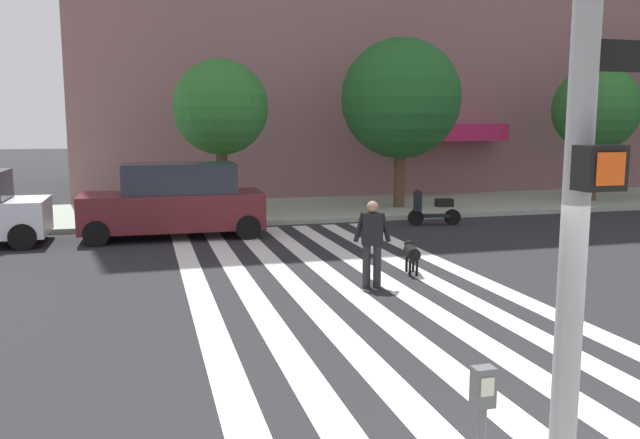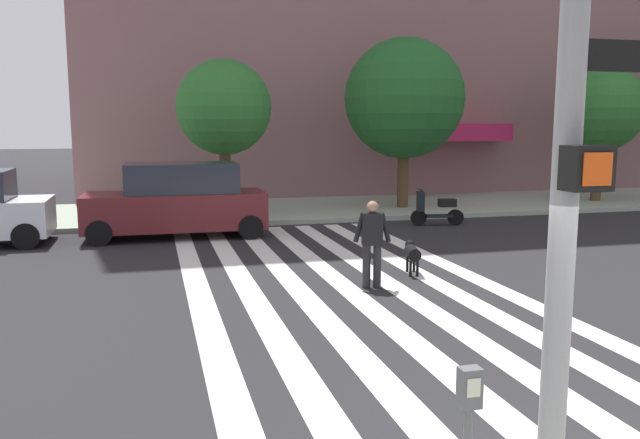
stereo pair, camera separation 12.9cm
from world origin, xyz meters
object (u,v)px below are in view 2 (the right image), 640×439
object	(u,v)px
traffic_light_pole	(580,42)
parked_scooter	(437,210)
street_tree_nearest	(224,108)
street_tree_further	(601,109)
parked_car_behind_first	(177,201)
pedestrian_dog_walker	(372,239)
dog_on_leash	(412,253)
street_tree_middle	(404,99)

from	to	relation	value
traffic_light_pole	parked_scooter	world-z (taller)	traffic_light_pole
street_tree_nearest	street_tree_further	distance (m)	14.25
parked_car_behind_first	street_tree_nearest	world-z (taller)	street_tree_nearest
parked_scooter	traffic_light_pole	bearing A→B (deg)	-112.22
parked_car_behind_first	pedestrian_dog_walker	distance (m)	7.37
parked_car_behind_first	dog_on_leash	world-z (taller)	parked_car_behind_first
traffic_light_pole	parked_scooter	size ratio (longest dim) A/B	3.57
street_tree_middle	pedestrian_dog_walker	world-z (taller)	street_tree_middle
street_tree_middle	pedestrian_dog_walker	size ratio (longest dim) A/B	3.59
street_tree_nearest	parked_car_behind_first	bearing A→B (deg)	-117.24
street_tree_middle	street_tree_further	world-z (taller)	street_tree_middle
parked_car_behind_first	pedestrian_dog_walker	bearing A→B (deg)	-63.71
street_tree_nearest	traffic_light_pole	bearing A→B (deg)	-89.16
traffic_light_pole	parked_scooter	xyz separation A→B (m)	(5.79, 14.17, -3.04)
traffic_light_pole	street_tree_middle	xyz separation A→B (m)	(6.02, 17.54, 0.42)
street_tree_nearest	street_tree_middle	world-z (taller)	street_tree_middle
traffic_light_pole	street_tree_further	size ratio (longest dim) A/B	1.13
street_tree_middle	dog_on_leash	size ratio (longest dim) A/B	6.01
parked_car_behind_first	parked_scooter	distance (m)	7.74
traffic_light_pole	street_tree_middle	size ratio (longest dim) A/B	0.98
street_tree_nearest	pedestrian_dog_walker	size ratio (longest dim) A/B	3.04
traffic_light_pole	street_tree_further	distance (m)	22.38
street_tree_further	parked_car_behind_first	bearing A→B (deg)	-168.10
parked_car_behind_first	street_tree_further	world-z (taller)	street_tree_further
parked_car_behind_first	parked_scooter	xyz separation A→B (m)	(7.72, 0.06, -0.51)
dog_on_leash	parked_scooter	bearing A→B (deg)	60.50
traffic_light_pole	parked_car_behind_first	bearing A→B (deg)	97.80
traffic_light_pole	street_tree_nearest	distance (m)	17.37
traffic_light_pole	pedestrian_dog_walker	bearing A→B (deg)	79.95
parked_car_behind_first	street_tree_further	size ratio (longest dim) A/B	0.94
traffic_light_pole	street_tree_middle	bearing A→B (deg)	71.04
street_tree_middle	dog_on_leash	distance (m)	10.42
parked_car_behind_first	street_tree_further	distance (m)	16.50
street_tree_middle	street_tree_nearest	bearing A→B (deg)	-178.46
street_tree_nearest	dog_on_leash	world-z (taller)	street_tree_nearest
parked_scooter	street_tree_nearest	world-z (taller)	street_tree_nearest
street_tree_nearest	pedestrian_dog_walker	xyz separation A→B (m)	(1.58, -9.86, -2.65)
street_tree_nearest	dog_on_leash	size ratio (longest dim) A/B	5.08
street_tree_nearest	street_tree_middle	size ratio (longest dim) A/B	0.85
traffic_light_pole	parked_scooter	bearing A→B (deg)	67.78
street_tree_further	dog_on_leash	size ratio (longest dim) A/B	5.23
parked_scooter	street_tree_middle	xyz separation A→B (m)	(0.24, 3.37, 3.46)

